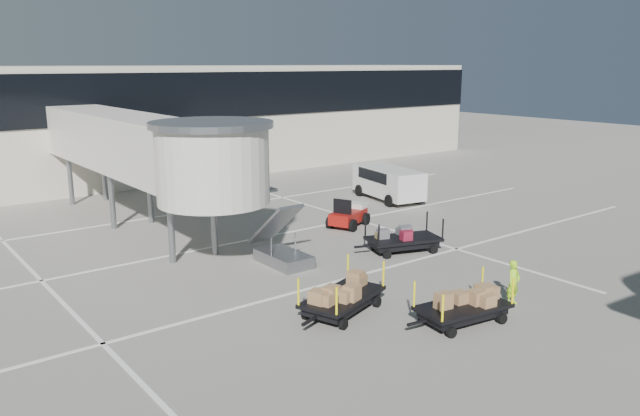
{
  "coord_description": "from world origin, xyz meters",
  "views": [
    {
      "loc": [
        -15.36,
        -15.64,
        8.2
      ],
      "look_at": [
        0.88,
        5.47,
        2.0
      ],
      "focal_mm": 35.0,
      "sensor_mm": 36.0,
      "label": 1
    }
  ],
  "objects_px": {
    "baggage_tug": "(349,216)",
    "box_cart_far": "(343,296)",
    "suitcase_cart": "(403,240)",
    "box_cart_near": "(461,305)",
    "ground_worker": "(513,282)",
    "minivan": "(387,181)"
  },
  "relations": [
    {
      "from": "baggage_tug",
      "to": "box_cart_far",
      "type": "distance_m",
      "value": 11.52
    },
    {
      "from": "baggage_tug",
      "to": "suitcase_cart",
      "type": "bearing_deg",
      "value": -124.29
    },
    {
      "from": "suitcase_cart",
      "to": "box_cart_near",
      "type": "relative_size",
      "value": 1.05
    },
    {
      "from": "baggage_tug",
      "to": "ground_worker",
      "type": "height_order",
      "value": "ground_worker"
    },
    {
      "from": "baggage_tug",
      "to": "minivan",
      "type": "relative_size",
      "value": 0.48
    },
    {
      "from": "suitcase_cart",
      "to": "ground_worker",
      "type": "height_order",
      "value": "ground_worker"
    },
    {
      "from": "suitcase_cart",
      "to": "baggage_tug",
      "type": "bearing_deg",
      "value": 97.82
    },
    {
      "from": "baggage_tug",
      "to": "minivan",
      "type": "bearing_deg",
      "value": 6.88
    },
    {
      "from": "box_cart_far",
      "to": "box_cart_near",
      "type": "bearing_deg",
      "value": -66.47
    },
    {
      "from": "ground_worker",
      "to": "minivan",
      "type": "distance_m",
      "value": 17.41
    },
    {
      "from": "suitcase_cart",
      "to": "minivan",
      "type": "bearing_deg",
      "value": 68.76
    },
    {
      "from": "box_cart_near",
      "to": "ground_worker",
      "type": "xyz_separation_m",
      "value": [
        2.62,
        -0.1,
        0.23
      ]
    },
    {
      "from": "minivan",
      "to": "baggage_tug",
      "type": "bearing_deg",
      "value": -139.15
    },
    {
      "from": "minivan",
      "to": "ground_worker",
      "type": "bearing_deg",
      "value": -108.7
    },
    {
      "from": "box_cart_near",
      "to": "minivan",
      "type": "xyz_separation_m",
      "value": [
        11.06,
        15.12,
        0.61
      ]
    },
    {
      "from": "baggage_tug",
      "to": "minivan",
      "type": "xyz_separation_m",
      "value": [
        6.09,
        3.59,
        0.6
      ]
    },
    {
      "from": "box_cart_far",
      "to": "minivan",
      "type": "bearing_deg",
      "value": 22.94
    },
    {
      "from": "baggage_tug",
      "to": "ground_worker",
      "type": "distance_m",
      "value": 11.87
    },
    {
      "from": "box_cart_near",
      "to": "minivan",
      "type": "distance_m",
      "value": 18.75
    },
    {
      "from": "ground_worker",
      "to": "minivan",
      "type": "xyz_separation_m",
      "value": [
        8.44,
        15.22,
        0.38
      ]
    },
    {
      "from": "box_cart_near",
      "to": "minivan",
      "type": "bearing_deg",
      "value": 61.74
    },
    {
      "from": "suitcase_cart",
      "to": "ground_worker",
      "type": "xyz_separation_m",
      "value": [
        -1.44,
        -6.79,
        0.26
      ]
    }
  ]
}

